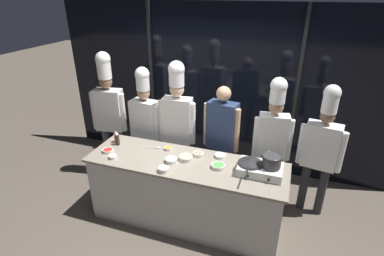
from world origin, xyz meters
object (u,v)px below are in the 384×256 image
Objects in this scene: portable_stove at (260,169)px; squeeze_bottle_chili at (116,137)px; prep_bowl_mushrooms at (198,154)px; chef_pastry at (273,135)px; prep_bowl_garlic at (220,156)px; frying_pan at (251,161)px; chef_apprentice at (321,145)px; prep_bowl_bell_pepper at (108,150)px; chef_sous at (145,119)px; prep_bowl_noodles at (164,169)px; serving_spoon_slotted at (156,148)px; chef_head at (109,108)px; squeeze_bottle_soy at (117,138)px; prep_bowl_carrots at (168,148)px; prep_bowl_rice at (113,157)px; prep_bowl_ginger at (186,158)px; stock_pot at (272,161)px; chef_line at (177,118)px; person_guest at (222,133)px; prep_bowl_scallions at (218,166)px; prep_bowl_bean_sprouts at (171,160)px.

squeeze_bottle_chili reaches higher than portable_stove.
prep_bowl_mushrooms is 1.01m from chef_pastry.
squeeze_bottle_chili reaches higher than prep_bowl_garlic.
chef_apprentice is at bearing 41.88° from frying_pan.
chef_sous reaches higher than prep_bowl_bell_pepper.
portable_stove reaches higher than prep_bowl_noodles.
chef_pastry is (1.47, 0.49, 0.20)m from serving_spoon_slotted.
portable_stove reaches higher than prep_bowl_garlic.
chef_head reaches higher than chef_pastry.
prep_bowl_carrots is (0.71, 0.10, -0.07)m from squeeze_bottle_soy.
prep_bowl_mushrooms is at bearing 22.54° from prep_bowl_rice.
prep_bowl_noodles reaches higher than prep_bowl_garlic.
prep_bowl_ginger is (0.88, 0.26, 0.01)m from prep_bowl_rice.
chef_sous reaches higher than squeeze_bottle_chili.
stock_pot reaches higher than portable_stove.
prep_bowl_bell_pepper is (-0.15, 0.12, -0.00)m from prep_bowl_rice.
prep_bowl_bell_pepper is (-1.04, -0.15, -0.01)m from prep_bowl_ginger.
prep_bowl_rice is 0.91m from chef_sous.
squeeze_bottle_soy reaches higher than squeeze_bottle_chili.
prep_bowl_noodles is 1.70m from chef_head.
prep_bowl_noodles is 0.07× the size of chef_line.
stock_pot reaches higher than prep_bowl_garlic.
prep_bowl_noodles is at bearing 74.86° from person_guest.
frying_pan is 1.84m from prep_bowl_bell_pepper.
frying_pan is 3.71× the size of prep_bowl_mushrooms.
prep_bowl_mushrooms reaches higher than prep_bowl_bell_pepper.
stock_pot is 1.21× the size of squeeze_bottle_soy.
prep_bowl_bell_pepper is (0.04, -0.27, -0.06)m from squeeze_bottle_chili.
person_guest is at bearing 169.69° from chef_head.
prep_bowl_mushrooms is 1.72m from chef_head.
stock_pot is 0.65m from chef_pastry.
prep_bowl_garlic is (0.28, 0.06, -0.00)m from prep_bowl_mushrooms.
chef_apprentice is (2.62, 0.85, 0.11)m from prep_bowl_bell_pepper.
prep_bowl_mushrooms is 1.12m from chef_sous.
portable_stove is 1.95m from prep_bowl_bell_pepper.
chef_line is (-0.35, 0.60, 0.24)m from prep_bowl_ginger.
prep_bowl_ginger is (-0.11, -0.15, 0.01)m from prep_bowl_mushrooms.
prep_bowl_noodles is 0.07× the size of chef_sous.
chef_apprentice is at bearing 13.67° from squeeze_bottle_soy.
prep_bowl_garlic is 0.07× the size of chef_line.
prep_bowl_noodles is at bearing 32.48° from chef_pastry.
chef_line is at bearing 32.96° from squeeze_bottle_chili.
chef_head is (-0.50, 0.59, 0.17)m from squeeze_bottle_soy.
stock_pot is 0.13× the size of chef_sous.
chef_sous is at bearing 140.48° from prep_bowl_carrots.
prep_bowl_scallions is at bearing 9.69° from prep_bowl_rice.
prep_bowl_garlic is at bearing 146.64° from chef_line.
portable_stove is at bearing 4.63° from prep_bowl_scallions.
prep_bowl_garlic is at bearing 29.72° from prep_bowl_bean_sprouts.
prep_bowl_scallions reaches higher than prep_bowl_carrots.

